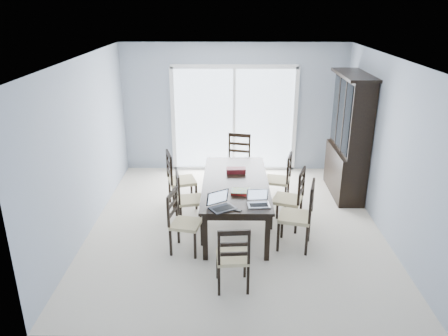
{
  "coord_description": "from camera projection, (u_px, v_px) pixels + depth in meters",
  "views": [
    {
      "loc": [
        -0.11,
        -6.18,
        3.34
      ],
      "look_at": [
        -0.18,
        0.0,
        0.97
      ],
      "focal_mm": 35.0,
      "sensor_mm": 36.0,
      "label": 1
    }
  ],
  "objects": [
    {
      "name": "sliding_door",
      "position": [
        234.0,
        119.0,
        8.88
      ],
      "size": [
        2.52,
        0.05,
        2.18
      ],
      "color": "silver",
      "rests_on": "floor"
    },
    {
      "name": "chair_left_mid",
      "position": [
        185.0,
        193.0,
        6.77
      ],
      "size": [
        0.47,
        0.46,
        1.03
      ],
      "rotation": [
        0.0,
        0.0,
        -1.36
      ],
      "color": "black",
      "rests_on": "floor"
    },
    {
      "name": "chair_right_far",
      "position": [
        283.0,
        174.0,
        7.48
      ],
      "size": [
        0.5,
        0.49,
        1.07
      ],
      "rotation": [
        0.0,
        0.0,
        1.31
      ],
      "color": "black",
      "rests_on": "floor"
    },
    {
      "name": "game_box",
      "position": [
        236.0,
        170.0,
        7.01
      ],
      "size": [
        0.31,
        0.16,
        0.08
      ],
      "primitive_type": "cube",
      "rotation": [
        0.0,
        0.0,
        0.03
      ],
      "color": "#4E0F10",
      "rests_on": "dining_table"
    },
    {
      "name": "chair_right_mid",
      "position": [
        294.0,
        192.0,
        6.69
      ],
      "size": [
        0.55,
        0.54,
        1.12
      ],
      "rotation": [
        0.0,
        0.0,
        1.23
      ],
      "color": "black",
      "rests_on": "floor"
    },
    {
      "name": "chair_end_far",
      "position": [
        238.0,
        155.0,
        8.27
      ],
      "size": [
        0.53,
        0.54,
        1.16
      ],
      "rotation": [
        0.0,
        0.0,
        2.91
      ],
      "color": "black",
      "rests_on": "floor"
    },
    {
      "name": "hot_tub",
      "position": [
        191.0,
        131.0,
        10.19
      ],
      "size": [
        2.19,
        2.02,
        0.99
      ],
      "rotation": [
        0.0,
        0.0,
        0.18
      ],
      "color": "maroon",
      "rests_on": "balcony"
    },
    {
      "name": "chair_left_near",
      "position": [
        180.0,
        215.0,
        6.07
      ],
      "size": [
        0.47,
        0.46,
        1.04
      ],
      "rotation": [
        0.0,
        0.0,
        -1.77
      ],
      "color": "black",
      "rests_on": "floor"
    },
    {
      "name": "chair_end_near",
      "position": [
        233.0,
        252.0,
        5.19
      ],
      "size": [
        0.42,
        0.43,
        1.03
      ],
      "rotation": [
        0.0,
        0.0,
        0.08
      ],
      "color": "black",
      "rests_on": "floor"
    },
    {
      "name": "laptop_dark",
      "position": [
        223.0,
        205.0,
        5.78
      ],
      "size": [
        0.4,
        0.37,
        0.23
      ],
      "rotation": [
        0.0,
        0.0,
        0.57
      ],
      "color": "black",
      "rests_on": "dining_table"
    },
    {
      "name": "wall_left",
      "position": [
        85.0,
        147.0,
        6.52
      ],
      "size": [
        0.02,
        5.0,
        2.6
      ],
      "primitive_type": "cube",
      "color": "#939EAF",
      "rests_on": "floor"
    },
    {
      "name": "book_stack",
      "position": [
        240.0,
        192.0,
        6.27
      ],
      "size": [
        0.29,
        0.23,
        0.04
      ],
      "rotation": [
        0.0,
        0.0,
        -0.2
      ],
      "color": "maroon",
      "rests_on": "dining_table"
    },
    {
      "name": "railing",
      "position": [
        233.0,
        119.0,
        10.96
      ],
      "size": [
        4.5,
        0.06,
        1.1
      ],
      "primitive_type": "cube",
      "color": "#99999E",
      "rests_on": "balcony"
    },
    {
      "name": "back_wall",
      "position": [
        234.0,
        108.0,
        8.83
      ],
      "size": [
        4.5,
        0.02,
        2.6
      ],
      "primitive_type": "cube",
      "color": "#939EAF",
      "rests_on": "floor"
    },
    {
      "name": "dining_table",
      "position": [
        235.0,
        186.0,
        6.72
      ],
      "size": [
        1.0,
        2.2,
        0.75
      ],
      "color": "black",
      "rests_on": "floor"
    },
    {
      "name": "cell_phone",
      "position": [
        237.0,
        210.0,
        5.76
      ],
      "size": [
        0.13,
        0.1,
        0.01
      ],
      "primitive_type": "cube",
      "rotation": [
        0.0,
        0.0,
        -0.46
      ],
      "color": "black",
      "rests_on": "dining_table"
    },
    {
      "name": "floor",
      "position": [
        235.0,
        225.0,
        6.96
      ],
      "size": [
        5.0,
        5.0,
        0.0
      ],
      "primitive_type": "plane",
      "color": "beige",
      "rests_on": "ground"
    },
    {
      "name": "chair_right_near",
      "position": [
        303.0,
        209.0,
        6.11
      ],
      "size": [
        0.55,
        0.54,
        1.17
      ],
      "rotation": [
        0.0,
        0.0,
        1.32
      ],
      "color": "black",
      "rests_on": "floor"
    },
    {
      "name": "chair_left_far",
      "position": [
        176.0,
        174.0,
        7.36
      ],
      "size": [
        0.55,
        0.54,
        1.15
      ],
      "rotation": [
        0.0,
        0.0,
        -1.28
      ],
      "color": "black",
      "rests_on": "floor"
    },
    {
      "name": "wall_right",
      "position": [
        387.0,
        148.0,
        6.47
      ],
      "size": [
        0.02,
        5.0,
        2.6
      ],
      "primitive_type": "cube",
      "color": "#939EAF",
      "rests_on": "floor"
    },
    {
      "name": "laptop_silver",
      "position": [
        259.0,
        202.0,
        5.88
      ],
      "size": [
        0.31,
        0.23,
        0.2
      ],
      "rotation": [
        0.0,
        0.0,
        0.09
      ],
      "color": "#B5B5B8",
      "rests_on": "dining_table"
    },
    {
      "name": "ceiling",
      "position": [
        237.0,
        58.0,
        6.03
      ],
      "size": [
        5.0,
        5.0,
        0.0
      ],
      "primitive_type": "plane",
      "rotation": [
        3.14,
        0.0,
        0.0
      ],
      "color": "white",
      "rests_on": "back_wall"
    },
    {
      "name": "china_hutch",
      "position": [
        349.0,
        138.0,
        7.72
      ],
      "size": [
        0.5,
        1.38,
        2.2
      ],
      "color": "black",
      "rests_on": "floor"
    },
    {
      "name": "balcony",
      "position": [
        233.0,
        155.0,
        10.25
      ],
      "size": [
        4.5,
        2.0,
        0.1
      ],
      "primitive_type": "cube",
      "color": "gray",
      "rests_on": "ground"
    }
  ]
}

